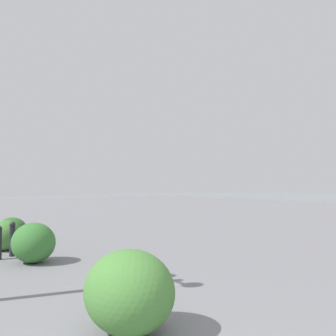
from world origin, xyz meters
TOP-DOWN VIEW (x-y plane):
  - bollard_mid at (7.22, -1.06)m, footprint 0.13×0.13m
  - shrub_low at (8.06, -1.11)m, footprint 0.84×0.75m
  - shrub_round at (2.07, -0.98)m, footprint 1.06×0.95m
  - shrub_wide at (6.26, -1.23)m, footprint 0.95×0.85m
  - shrub_tall at (8.63, -1.39)m, footprint 0.85×0.76m

SIDE VIEW (x-z plane):
  - shrub_low at x=8.06m, z-range 0.00..0.71m
  - shrub_tall at x=8.63m, z-range 0.00..0.72m
  - bollard_mid at x=7.22m, z-range 0.02..0.77m
  - shrub_wide at x=6.26m, z-range 0.00..0.81m
  - shrub_round at x=2.07m, z-range 0.00..0.90m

